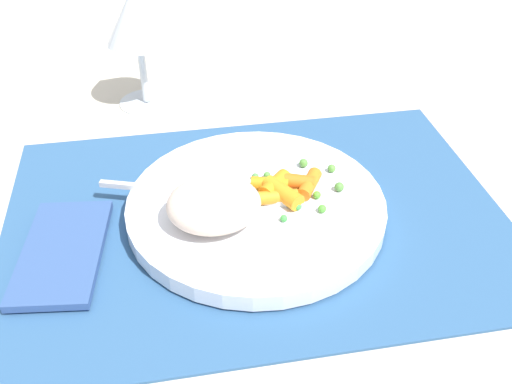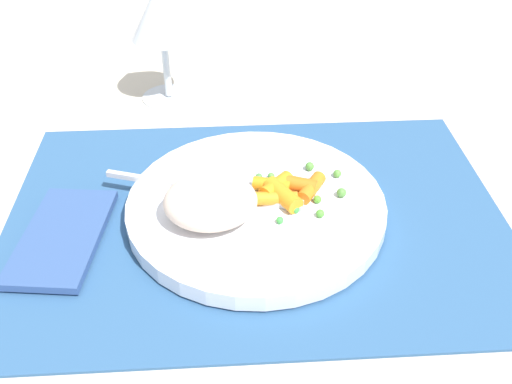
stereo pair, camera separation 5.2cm
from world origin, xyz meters
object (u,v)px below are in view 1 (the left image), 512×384
(rice_mound, at_px, (214,204))
(wine_glass, at_px, (137,20))
(carrot_portion, at_px, (284,188))
(plate, at_px, (256,206))
(fork, at_px, (221,194))
(napkin, at_px, (63,251))

(rice_mound, bearing_deg, wine_glass, 101.54)
(carrot_portion, bearing_deg, plate, -171.82)
(fork, relative_size, wine_glass, 1.30)
(plate, xyz_separation_m, wine_glass, (-0.11, 0.27, 0.10))
(plate, height_order, fork, fork)
(fork, relative_size, napkin, 1.46)
(carrot_portion, bearing_deg, wine_glass, 117.17)
(wine_glass, xyz_separation_m, napkin, (-0.09, -0.30, -0.11))
(rice_mound, distance_m, fork, 0.04)
(fork, bearing_deg, napkin, -165.62)
(fork, xyz_separation_m, napkin, (-0.16, -0.04, -0.02))
(rice_mound, distance_m, carrot_portion, 0.08)
(plate, relative_size, napkin, 1.87)
(rice_mound, bearing_deg, fork, 73.94)
(rice_mound, relative_size, napkin, 0.64)
(fork, distance_m, wine_glass, 0.28)
(rice_mound, bearing_deg, plate, 29.85)
(carrot_portion, xyz_separation_m, fork, (-0.06, 0.01, -0.00))
(plate, relative_size, rice_mound, 2.92)
(plate, relative_size, fork, 1.28)
(plate, height_order, wine_glass, wine_glass)
(carrot_portion, height_order, wine_glass, wine_glass)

